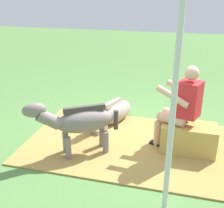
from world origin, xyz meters
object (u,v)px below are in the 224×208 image
hay_bale (188,139)px  pony_standing (79,122)px  pony_lying (112,113)px  tent_pole_left (173,104)px  person_seated (181,105)px

hay_bale → pony_standing: size_ratio=0.67×
pony_lying → tent_pole_left: bearing=119.7°
person_seated → pony_lying: 1.45m
pony_standing → pony_lying: size_ratio=0.89×
hay_bale → tent_pole_left: bearing=80.2°
hay_bale → pony_standing: (1.54, 0.46, 0.31)m
hay_bale → pony_lying: bearing=-26.8°
tent_pole_left → pony_standing: bearing=-32.3°
person_seated → tent_pole_left: (0.07, 1.33, 0.55)m
pony_standing → pony_lying: pony_standing is taller
person_seated → pony_standing: (1.38, 0.50, -0.20)m
hay_bale → person_seated: 0.53m
person_seated → pony_standing: person_seated is taller
pony_lying → tent_pole_left: 2.51m
tent_pole_left → hay_bale: bearing=-99.8°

